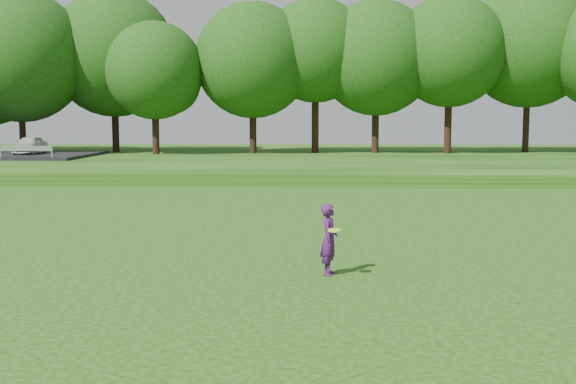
{
  "coord_description": "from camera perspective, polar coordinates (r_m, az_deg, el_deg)",
  "views": [
    {
      "loc": [
        2.8,
        -14.03,
        3.28
      ],
      "look_at": [
        2.12,
        4.69,
        1.3
      ],
      "focal_mm": 45.0,
      "sensor_mm": 36.0,
      "label": 1
    }
  ],
  "objects": [
    {
      "name": "ground",
      "position": [
        14.68,
        -9.03,
        -6.96
      ],
      "size": [
        140.0,
        140.0,
        0.0
      ],
      "primitive_type": "plane",
      "color": "#123F0C",
      "rests_on": "ground"
    },
    {
      "name": "woman",
      "position": [
        14.94,
        3.28,
        -3.76
      ],
      "size": [
        0.45,
        0.78,
        1.48
      ],
      "color": "#501665",
      "rests_on": "ground"
    },
    {
      "name": "walking_path",
      "position": [
        34.3,
        -2.59,
        0.57
      ],
      "size": [
        130.0,
        1.6,
        0.04
      ],
      "primitive_type": "cube",
      "color": "gray",
      "rests_on": "ground"
    },
    {
      "name": "berm",
      "position": [
        48.21,
        -1.24,
        2.49
      ],
      "size": [
        130.0,
        30.0,
        0.6
      ],
      "primitive_type": "cube",
      "color": "#123F0C",
      "rests_on": "ground"
    },
    {
      "name": "treeline",
      "position": [
        52.33,
        -1.0,
        11.32
      ],
      "size": [
        104.0,
        7.0,
        15.0
      ],
      "primitive_type": null,
      "color": "#1B400E",
      "rests_on": "berm"
    }
  ]
}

